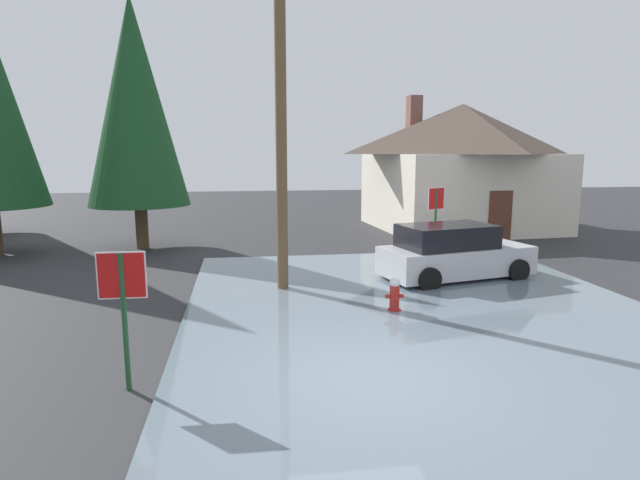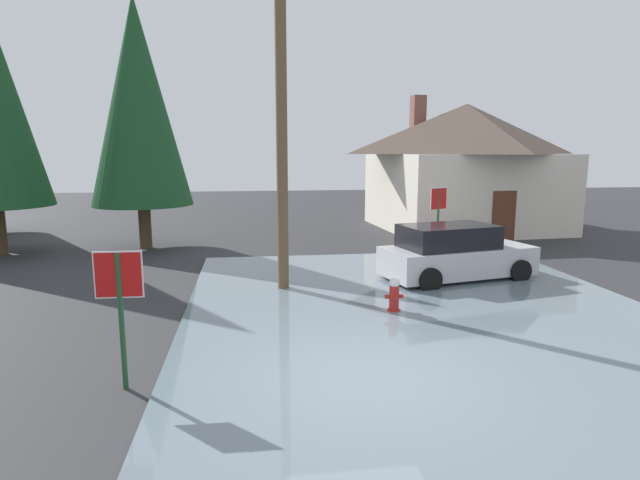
% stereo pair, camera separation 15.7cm
% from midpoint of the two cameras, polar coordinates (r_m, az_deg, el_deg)
% --- Properties ---
extents(ground_plane, '(80.00, 80.00, 0.10)m').
position_cam_midpoint_polar(ground_plane, '(8.50, 5.85, -15.46)').
color(ground_plane, '#2D2D30').
extents(flood_puddle, '(10.45, 13.89, 0.08)m').
position_cam_midpoint_polar(flood_puddle, '(11.49, 12.29, -8.36)').
color(flood_puddle, slate).
rests_on(flood_puddle, ground).
extents(lane_stop_bar, '(3.42, 0.37, 0.01)m').
position_cam_midpoint_polar(lane_stop_bar, '(6.42, 6.12, -23.96)').
color(lane_stop_bar, silver).
rests_on(lane_stop_bar, ground).
extents(stop_sign_near, '(0.70, 0.08, 2.12)m').
position_cam_midpoint_polar(stop_sign_near, '(8.21, -20.51, -5.38)').
color(stop_sign_near, '#1E4C28').
rests_on(stop_sign_near, ground).
extents(fire_hydrant, '(0.41, 0.35, 0.82)m').
position_cam_midpoint_polar(fire_hydrant, '(11.69, 8.48, -6.07)').
color(fire_hydrant, '#AD231E').
rests_on(fire_hydrant, ground).
extents(utility_pole, '(1.60, 0.28, 8.29)m').
position_cam_midpoint_polar(utility_pole, '(13.13, -3.87, 13.01)').
color(utility_pole, brown).
rests_on(utility_pole, ground).
extents(stop_sign_far, '(0.69, 0.35, 2.33)m').
position_cam_midpoint_polar(stop_sign_far, '(18.26, 13.03, 3.52)').
color(stop_sign_far, '#1E4C28').
rests_on(stop_sign_far, ground).
extents(house, '(8.43, 8.09, 6.09)m').
position_cam_midpoint_polar(house, '(25.01, 15.67, 7.91)').
color(house, silver).
rests_on(house, ground).
extents(parked_car, '(4.45, 2.66, 1.56)m').
position_cam_midpoint_polar(parked_car, '(14.95, 14.79, -1.46)').
color(parked_car, silver).
rests_on(parked_car, ground).
extents(pine_tree_short_left, '(3.57, 3.57, 8.93)m').
position_cam_midpoint_polar(pine_tree_short_left, '(20.16, -19.03, 14.00)').
color(pine_tree_short_left, '#4C3823').
rests_on(pine_tree_short_left, ground).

